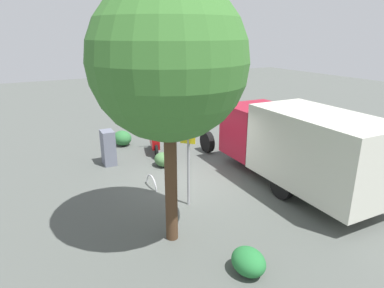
{
  "coord_description": "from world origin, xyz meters",
  "views": [
    {
      "loc": [
        -9.34,
        5.13,
        4.93
      ],
      "look_at": [
        -0.05,
        0.03,
        1.38
      ],
      "focal_mm": 31.16,
      "sensor_mm": 36.0,
      "label": 1
    }
  ],
  "objects_px": {
    "motorcycle": "(155,142)",
    "street_tree": "(168,62)",
    "stop_sign": "(188,137)",
    "box_truck_near": "(295,142)",
    "bike_rack_hoop": "(152,187)",
    "utility_cabinet": "(108,148)"
  },
  "relations": [
    {
      "from": "stop_sign",
      "to": "street_tree",
      "type": "xyz_separation_m",
      "value": [
        -1.32,
        1.17,
        2.21
      ]
    },
    {
      "from": "motorcycle",
      "to": "utility_cabinet",
      "type": "distance_m",
      "value": 2.09
    },
    {
      "from": "stop_sign",
      "to": "utility_cabinet",
      "type": "distance_m",
      "value": 4.75
    },
    {
      "from": "bike_rack_hoop",
      "to": "street_tree",
      "type": "bearing_deg",
      "value": 167.55
    },
    {
      "from": "stop_sign",
      "to": "street_tree",
      "type": "bearing_deg",
      "value": 138.51
    },
    {
      "from": "motorcycle",
      "to": "utility_cabinet",
      "type": "bearing_deg",
      "value": 114.5
    },
    {
      "from": "motorcycle",
      "to": "street_tree",
      "type": "height_order",
      "value": "street_tree"
    },
    {
      "from": "motorcycle",
      "to": "street_tree",
      "type": "bearing_deg",
      "value": 177.26
    },
    {
      "from": "motorcycle",
      "to": "bike_rack_hoop",
      "type": "distance_m",
      "value": 3.36
    },
    {
      "from": "utility_cabinet",
      "to": "bike_rack_hoop",
      "type": "relative_size",
      "value": 1.61
    },
    {
      "from": "stop_sign",
      "to": "utility_cabinet",
      "type": "height_order",
      "value": "stop_sign"
    },
    {
      "from": "box_truck_near",
      "to": "stop_sign",
      "type": "height_order",
      "value": "stop_sign"
    },
    {
      "from": "box_truck_near",
      "to": "utility_cabinet",
      "type": "bearing_deg",
      "value": 47.64
    },
    {
      "from": "box_truck_near",
      "to": "street_tree",
      "type": "distance_m",
      "value": 5.71
    },
    {
      "from": "box_truck_near",
      "to": "utility_cabinet",
      "type": "distance_m",
      "value": 6.94
    },
    {
      "from": "box_truck_near",
      "to": "bike_rack_hoop",
      "type": "distance_m",
      "value": 4.98
    },
    {
      "from": "stop_sign",
      "to": "bike_rack_hoop",
      "type": "height_order",
      "value": "stop_sign"
    },
    {
      "from": "box_truck_near",
      "to": "stop_sign",
      "type": "distance_m",
      "value": 3.8
    },
    {
      "from": "street_tree",
      "to": "box_truck_near",
      "type": "bearing_deg",
      "value": -79.91
    },
    {
      "from": "motorcycle",
      "to": "stop_sign",
      "type": "distance_m",
      "value": 5.02
    },
    {
      "from": "box_truck_near",
      "to": "stop_sign",
      "type": "relative_size",
      "value": 2.46
    },
    {
      "from": "stop_sign",
      "to": "bike_rack_hoop",
      "type": "distance_m",
      "value": 2.74
    }
  ]
}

